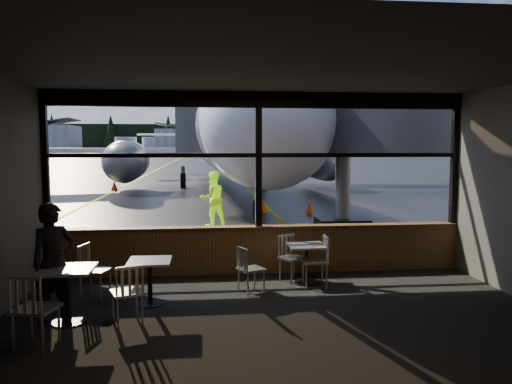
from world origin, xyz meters
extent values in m
plane|color=black|center=(0.00, 120.00, 0.00)|extent=(520.00, 520.00, 0.00)
cube|color=black|center=(0.00, -3.00, 0.01)|extent=(8.00, 6.00, 0.01)
cube|color=#38332D|center=(0.00, -3.00, 3.50)|extent=(8.00, 6.00, 0.04)
cube|color=#514B41|center=(0.00, -6.00, 1.75)|extent=(8.00, 0.04, 3.50)
cube|color=#58371A|center=(0.00, 0.00, 0.45)|extent=(8.00, 0.28, 0.90)
cube|color=black|center=(0.00, 0.00, 3.35)|extent=(8.00, 0.18, 0.30)
cube|color=black|center=(-3.95, 0.00, 2.20)|extent=(0.12, 0.12, 2.60)
cube|color=black|center=(0.00, 0.00, 2.20)|extent=(0.12, 0.12, 2.60)
cube|color=black|center=(3.95, 0.00, 2.20)|extent=(0.12, 0.12, 2.60)
cube|color=black|center=(0.00, 0.00, 2.30)|extent=(8.00, 0.10, 0.08)
imported|color=black|center=(-3.17, -2.36, 0.84)|extent=(0.73, 0.70, 1.69)
imported|color=#BFF219|center=(-0.79, 5.95, 0.85)|extent=(1.01, 0.91, 1.69)
cone|color=#EA6307|center=(1.13, 8.86, 0.28)|extent=(0.41, 0.41, 0.57)
cone|color=#EF5D07|center=(-6.09, 19.21, 0.27)|extent=(0.38, 0.38, 0.53)
cylinder|color=silver|center=(-30.00, 182.00, 3.00)|extent=(8.00, 8.00, 6.00)
cylinder|color=silver|center=(-20.00, 182.00, 3.00)|extent=(8.00, 8.00, 6.00)
cylinder|color=silver|center=(-10.00, 182.00, 3.00)|extent=(8.00, 8.00, 6.00)
cube|color=black|center=(0.00, 210.00, 6.00)|extent=(360.00, 3.00, 12.00)
cone|color=#F04C07|center=(2.84, 8.50, 0.21)|extent=(0.31, 0.31, 0.43)
camera|label=1|loc=(-1.05, -9.52, 2.47)|focal=35.00mm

